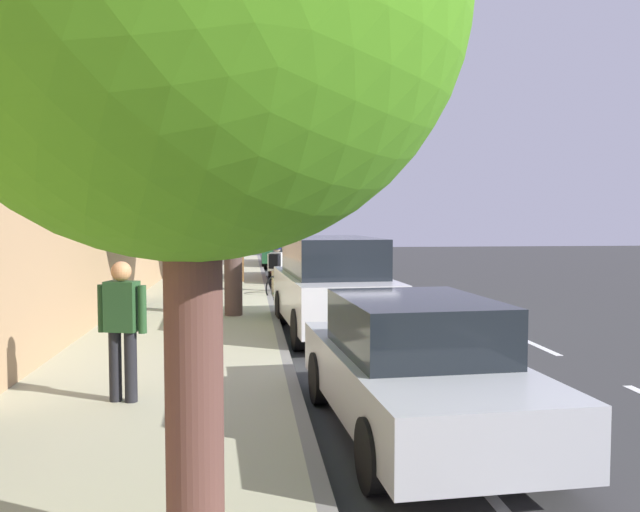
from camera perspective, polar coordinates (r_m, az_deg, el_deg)
ground at (r=16.42m, az=2.07°, el=-4.95°), size 69.85×69.85×0.00m
sidewalk at (r=16.28m, az=-10.92°, el=-4.78°), size 3.62×43.66×0.17m
curb_edge at (r=16.24m, az=-4.24°, el=-4.75°), size 0.16×43.66×0.17m
lane_stripe_centre at (r=16.84m, az=12.25°, el=-4.80°), size 0.14×44.20×0.01m
lane_stripe_bike_edge at (r=16.37m, az=0.93°, el=-4.95°), size 0.12×43.66×0.01m
building_facade at (r=16.42m, az=-18.19°, el=2.10°), size 0.50×43.66×4.12m
parked_suv_green_nearest at (r=31.02m, az=-3.21°, el=0.91°), size 2.21×4.82×1.99m
parked_sedan_red_second at (r=23.55m, az=-2.06°, el=-0.56°), size 2.01×4.48×1.52m
parked_suv_white_mid at (r=13.12m, az=1.03°, el=-2.55°), size 2.18×4.80×1.99m
parked_sedan_silver_far at (r=7.24m, az=8.36°, el=-9.72°), size 2.05×4.50×1.52m
bicycle_at_curb at (r=19.07m, az=-3.16°, el=-2.63°), size 1.18×1.35×0.77m
cyclist_with_backpack at (r=19.43m, az=-3.86°, el=-0.76°), size 0.57×0.51×1.61m
street_tree_near_cyclist at (r=22.51m, az=-7.28°, el=7.21°), size 3.26×3.26×5.51m
street_tree_mid_block at (r=14.83m, az=-7.77°, el=10.28°), size 3.69×3.69×5.68m
street_tree_far_end at (r=4.29m, az=-11.45°, el=20.94°), size 3.41×3.41×5.14m
pedestrian_on_phone at (r=8.15m, az=-17.08°, el=-5.63°), size 0.60×0.33×1.70m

